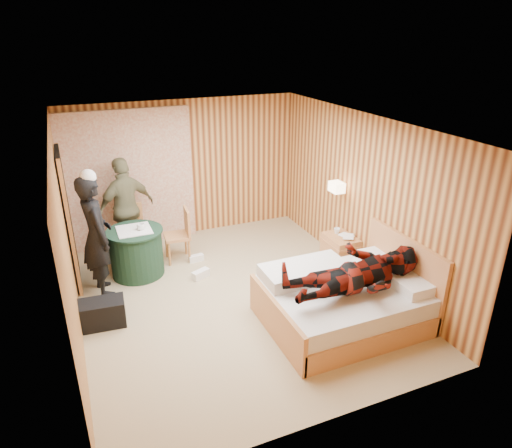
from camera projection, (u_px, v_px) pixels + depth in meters
name	position (u px, v px, depth m)	size (l,w,h in m)	color
floor	(234.00, 297.00, 6.65)	(4.20, 5.00, 0.01)	tan
ceiling	(230.00, 125.00, 5.66)	(4.20, 5.00, 0.01)	silver
wall_back	(185.00, 170.00, 8.27)	(4.20, 0.02, 2.50)	#E0A556
wall_left	(66.00, 244.00, 5.41)	(0.02, 5.00, 2.50)	#E0A556
wall_right	(363.00, 197.00, 6.90)	(0.02, 5.00, 2.50)	#E0A556
curtain	(130.00, 180.00, 7.88)	(2.20, 0.08, 2.40)	silver
doorway	(68.00, 219.00, 6.70)	(0.06, 0.90, 2.05)	black
wall_lamp	(337.00, 187.00, 7.20)	(0.26, 0.24, 0.16)	gold
bed	(343.00, 301.00, 6.00)	(1.98, 1.54, 1.06)	tan
nightstand	(340.00, 252.00, 7.34)	(0.43, 0.59, 0.57)	tan
round_table	(137.00, 252.00, 7.14)	(0.87, 0.87, 0.77)	#1B3C27
chair_far	(130.00, 227.00, 7.66)	(0.52, 0.52, 0.93)	tan
chair_near	(181.00, 231.00, 7.54)	(0.44, 0.44, 0.90)	tan
duffel_bag	(100.00, 314.00, 5.95)	(0.63, 0.34, 0.36)	black
sneaker_left	(196.00, 258.00, 7.66)	(0.25, 0.10, 0.11)	white
sneaker_right	(201.00, 274.00, 7.14)	(0.29, 0.12, 0.13)	white
woman_standing	(97.00, 236.00, 6.45)	(0.66, 0.43, 1.80)	black
man_at_table	(126.00, 208.00, 7.56)	(1.01, 0.42, 1.72)	#74714D
man_on_bed	(359.00, 264.00, 5.56)	(1.77, 0.67, 0.86)	#5F1109
book_lower	(343.00, 237.00, 7.19)	(0.17, 0.22, 0.02)	white
book_upper	(343.00, 236.00, 7.18)	(0.16, 0.22, 0.02)	white
cup_nightstand	(337.00, 231.00, 7.32)	(0.10, 0.10, 0.09)	white
cup_table	(141.00, 227.00, 6.96)	(0.12, 0.12, 0.10)	white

